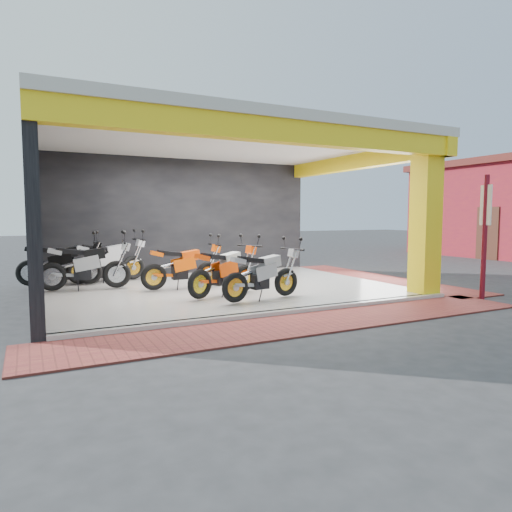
{
  "coord_description": "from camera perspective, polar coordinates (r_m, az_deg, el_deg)",
  "views": [
    {
      "loc": [
        -4.19,
        -8.13,
        1.8
      ],
      "look_at": [
        0.48,
        1.15,
        0.9
      ],
      "focal_mm": 32.0,
      "sensor_mm": 36.0,
      "label": 1
    }
  ],
  "objects": [
    {
      "name": "showroom_floor",
      "position": [
        11.1,
        -4.21,
        -4.13
      ],
      "size": [
        8.0,
        6.0,
        0.1
      ],
      "primitive_type": "cube",
      "color": "silver",
      "rests_on": "ground"
    },
    {
      "name": "moto_row_d",
      "position": [
        12.04,
        -20.17,
        -0.37
      ],
      "size": [
        2.24,
        1.27,
        1.29
      ],
      "primitive_type": null,
      "rotation": [
        0.0,
        0.0,
        -0.24
      ],
      "color": "black",
      "rests_on": "showroom_floor"
    },
    {
      "name": "paver_right",
      "position": [
        13.66,
        14.75,
        -2.72
      ],
      "size": [
        1.4,
        7.0,
        0.03
      ],
      "primitive_type": "cube",
      "color": "#9B3D32",
      "rests_on": "ground"
    },
    {
      "name": "moto_row_a",
      "position": [
        9.65,
        3.78,
        -1.55
      ],
      "size": [
        2.09,
        1.06,
        1.22
      ],
      "primitive_type": null,
      "rotation": [
        0.0,
        0.0,
        0.17
      ],
      "color": "#999BA1",
      "rests_on": "showroom_floor"
    },
    {
      "name": "corner_column",
      "position": [
        10.84,
        20.43,
        4.38
      ],
      "size": [
        0.5,
        0.5,
        3.5
      ],
      "primitive_type": "cube",
      "color": "yellow",
      "rests_on": "ground"
    },
    {
      "name": "back_wall",
      "position": [
        13.88,
        -9.18,
        4.69
      ],
      "size": [
        8.2,
        0.2,
        3.5
      ],
      "primitive_type": "cube",
      "color": "black",
      "rests_on": "ground"
    },
    {
      "name": "left_wall",
      "position": [
        10.13,
        -26.29,
        4.16
      ],
      "size": [
        0.2,
        6.2,
        3.5
      ],
      "primitive_type": "cube",
      "color": "black",
      "rests_on": "ground"
    },
    {
      "name": "moto_row_c",
      "position": [
        10.99,
        -6.0,
        -0.73
      ],
      "size": [
        2.04,
        0.79,
        1.23
      ],
      "primitive_type": null,
      "rotation": [
        0.0,
        0.0,
        -0.02
      ],
      "color": "#FF5C0A",
      "rests_on": "showroom_floor"
    },
    {
      "name": "ground",
      "position": [
        9.32,
        0.54,
        -6.18
      ],
      "size": [
        80.0,
        80.0,
        0.0
      ],
      "primitive_type": "plane",
      "color": "#2D2D30",
      "rests_on": "ground"
    },
    {
      "name": "header_beam_right",
      "position": [
        13.11,
        12.4,
        11.41
      ],
      "size": [
        0.3,
        6.4,
        0.4
      ],
      "primitive_type": "cube",
      "color": "yellow",
      "rests_on": "corner_column"
    },
    {
      "name": "moto_row_b",
      "position": [
        11.19,
        -17.05,
        -0.6
      ],
      "size": [
        2.24,
        1.09,
        1.32
      ],
      "primitive_type": null,
      "rotation": [
        0.0,
        0.0,
        -0.14
      ],
      "color": "#9A9DA1",
      "rests_on": "showroom_floor"
    },
    {
      "name": "showroom_ceiling",
      "position": [
        11.11,
        -4.33,
        14.27
      ],
      "size": [
        8.4,
        6.4,
        0.2
      ],
      "primitive_type": "cube",
      "color": "beige",
      "rests_on": "corner_column"
    },
    {
      "name": "paver_front",
      "position": [
        7.8,
        6.67,
        -8.32
      ],
      "size": [
        9.0,
        1.4,
        0.03
      ],
      "primitive_type": "cube",
      "color": "#9B3D32",
      "rests_on": "ground"
    },
    {
      "name": "moto_row_e",
      "position": [
        12.59,
        -15.14,
        0.02
      ],
      "size": [
        2.24,
        1.15,
        1.31
      ],
      "primitive_type": null,
      "rotation": [
        0.0,
        0.0,
        0.17
      ],
      "color": "#ADB0B5",
      "rests_on": "showroom_floor"
    },
    {
      "name": "header_beam_front",
      "position": [
        8.4,
        3.8,
        15.22
      ],
      "size": [
        8.4,
        0.3,
        0.4
      ],
      "primitive_type": "cube",
      "color": "yellow",
      "rests_on": "corner_column"
    },
    {
      "name": "moto_hero",
      "position": [
        10.23,
        -1.43,
        -1.08
      ],
      "size": [
        2.18,
        1.44,
        1.25
      ],
      "primitive_type": null,
      "rotation": [
        0.0,
        0.0,
        0.37
      ],
      "color": "#ED450A",
      "rests_on": "showroom_floor"
    },
    {
      "name": "floor_kerb",
      "position": [
        8.44,
        3.74,
        -7.03
      ],
      "size": [
        8.0,
        0.2,
        0.1
      ],
      "primitive_type": "cube",
      "color": "silver",
      "rests_on": "ground"
    },
    {
      "name": "signpost",
      "position": [
        11.03,
        26.68,
        2.74
      ],
      "size": [
        0.14,
        0.36,
        2.69
      ],
      "rotation": [
        0.0,
        0.0,
        -0.34
      ],
      "color": "maroon",
      "rests_on": "ground"
    }
  ]
}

